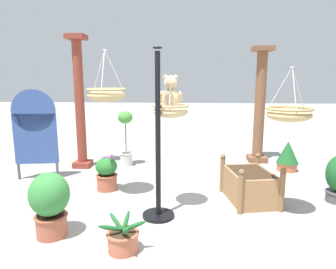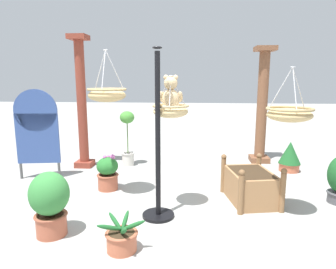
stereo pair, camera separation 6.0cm
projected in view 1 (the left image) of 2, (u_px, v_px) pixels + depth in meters
The scene contains 15 objects.
ground_plane at pixel (166, 216), 4.18m from camera, with size 40.00×40.00×0.00m, color #9E9E99.
display_pole_central at pixel (158, 169), 4.03m from camera, with size 0.44×0.44×2.27m.
hanging_basket_with_teddy at pixel (170, 110), 4.13m from camera, with size 0.51×0.51×0.58m.
teddy_bear at pixel (171, 95), 4.11m from camera, with size 0.33×0.30×0.48m.
hanging_basket_left_high at pixel (106, 94), 4.52m from camera, with size 0.59×0.59×0.77m.
hanging_basket_right_low at pixel (289, 114), 3.88m from camera, with size 0.59×0.59×0.70m.
greenhouse_pillar_left at pixel (260, 108), 6.74m from camera, with size 0.44×0.44×2.57m.
greenhouse_pillar_right at pixel (80, 105), 6.28m from camera, with size 0.37×0.37×2.75m.
wooden_planter_box at pixel (250, 185), 4.65m from camera, with size 0.85×1.04×0.65m.
potted_plant_fern_front at pixel (50, 202), 3.57m from camera, with size 0.47×0.47×0.79m.
potted_plant_flowering_red at pixel (107, 173), 5.12m from camera, with size 0.37×0.37×0.62m.
potted_plant_tall_leafy at pixel (123, 238), 3.30m from camera, with size 0.52×0.49×0.39m.
potted_plant_small_succulent at pixel (288, 156), 6.19m from camera, with size 0.44×0.44×0.62m.
potted_plant_conical_shrub at pixel (126, 137), 6.50m from camera, with size 0.31×0.31×1.19m.
display_sign_board at pixel (35, 127), 5.56m from camera, with size 0.78×0.16×1.69m.
Camera 1 is at (0.28, -3.90, 1.87)m, focal length 32.15 mm.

